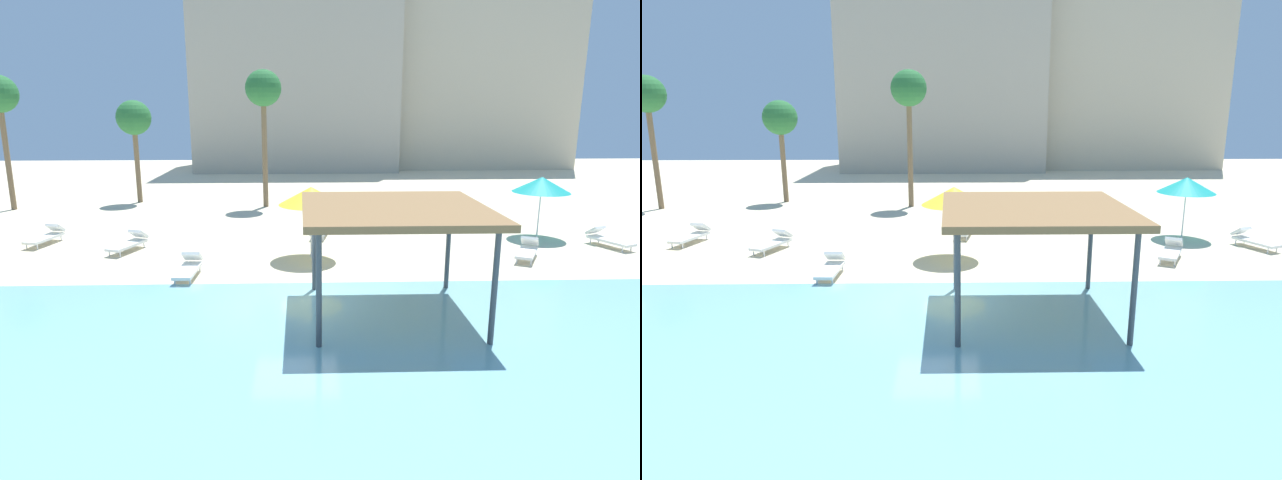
{
  "view_description": "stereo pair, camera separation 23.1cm",
  "coord_description": "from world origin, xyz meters",
  "views": [
    {
      "loc": [
        0.17,
        -14.95,
        5.57
      ],
      "look_at": [
        0.78,
        2.0,
        1.3
      ],
      "focal_mm": 30.83,
      "sensor_mm": 36.0,
      "label": 1
    },
    {
      "loc": [
        0.4,
        -14.95,
        5.57
      ],
      "look_at": [
        0.78,
        2.0,
        1.3
      ],
      "focal_mm": 30.83,
      "sensor_mm": 36.0,
      "label": 2
    }
  ],
  "objects": [
    {
      "name": "lounge_chair_1",
      "position": [
        12.3,
        5.72,
        0.33
      ],
      "size": [
        1.27,
        1.98,
        0.74
      ],
      "rotation": [
        0.0,
        0.0,
        -1.18
      ],
      "color": "white",
      "rests_on": "ground"
    },
    {
      "name": "beach_umbrella_yellow_0",
      "position": [
        0.54,
        4.48,
        2.31
      ],
      "size": [
        2.36,
        2.36,
        2.64
      ],
      "color": "silver",
      "rests_on": "ground"
    },
    {
      "name": "lounge_chair_0",
      "position": [
        -6.42,
        5.72,
        0.33
      ],
      "size": [
        1.22,
        1.99,
        0.74
      ],
      "rotation": [
        0.0,
        0.0,
        -1.93
      ],
      "color": "white",
      "rests_on": "ground"
    },
    {
      "name": "lounge_chair_5",
      "position": [
        -3.51,
        2.35,
        0.33
      ],
      "size": [
        0.67,
        1.92,
        0.74
      ],
      "rotation": [
        0.0,
        0.0,
        -1.61
      ],
      "color": "white",
      "rests_on": "ground"
    },
    {
      "name": "palm_tree_1",
      "position": [
        -1.73,
        14.8,
        6.07
      ],
      "size": [
        1.9,
        1.9,
        7.23
      ],
      "color": "brown",
      "rests_on": "ground"
    },
    {
      "name": "lounge_chair_4",
      "position": [
        1.01,
        7.89,
        0.33
      ],
      "size": [
        0.95,
        1.98,
        0.74
      ],
      "rotation": [
        0.0,
        0.0,
        -1.76
      ],
      "color": "white",
      "rests_on": "ground"
    },
    {
      "name": "lounge_chair_3",
      "position": [
        8.44,
        4.12,
        0.33
      ],
      "size": [
        1.44,
        1.95,
        0.74
      ],
      "rotation": [
        0.0,
        0.0,
        -2.07
      ],
      "color": "white",
      "rests_on": "ground"
    },
    {
      "name": "shade_pavilion",
      "position": [
        2.58,
        -1.13,
        2.81
      ],
      "size": [
        4.74,
        4.74,
        2.97
      ],
      "color": "#42474C",
      "rests_on": "ground"
    },
    {
      "name": "lounge_chair_2",
      "position": [
        -10.09,
        6.93,
        0.33
      ],
      "size": [
        1.01,
        1.98,
        0.74
      ],
      "rotation": [
        0.0,
        0.0,
        -1.8
      ],
      "color": "white",
      "rests_on": "ground"
    },
    {
      "name": "palm_tree_2",
      "position": [
        -9.02,
        16.44,
        4.61
      ],
      "size": [
        1.9,
        1.9,
        5.68
      ],
      "color": "brown",
      "rests_on": "ground"
    },
    {
      "name": "ground_plane",
      "position": [
        0.0,
        0.0,
        0.0
      ],
      "size": [
        80.0,
        80.0,
        0.0
      ],
      "primitive_type": "plane",
      "color": "beige"
    },
    {
      "name": "beach_umbrella_teal_3",
      "position": [
        10.17,
        7.33,
        2.24
      ],
      "size": [
        2.34,
        2.34,
        2.57
      ],
      "color": "silver",
      "rests_on": "ground"
    },
    {
      "name": "lagoon_water",
      "position": [
        0.0,
        -5.25,
        0.02
      ],
      "size": [
        44.0,
        13.5,
        0.04
      ],
      "primitive_type": "cube",
      "color": "#7AB7C1",
      "rests_on": "ground"
    },
    {
      "name": "hotel_block_0",
      "position": [
        -0.15,
        33.93,
        7.55
      ],
      "size": [
        16.48,
        10.02,
        15.1
      ],
      "primitive_type": "cube",
      "color": "#B2A893",
      "rests_on": "ground"
    },
    {
      "name": "hotel_block_1",
      "position": [
        14.87,
        35.91,
        8.39
      ],
      "size": [
        16.96,
        10.3,
        16.77
      ],
      "primitive_type": "cube",
      "color": "beige",
      "rests_on": "ground"
    }
  ]
}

